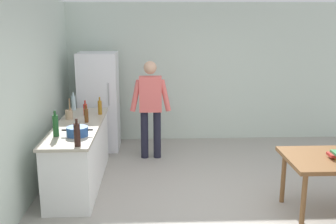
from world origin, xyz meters
TOP-DOWN VIEW (x-y plane):
  - ground_plane at (0.00, 0.00)m, footprint 14.00×14.00m
  - wall_back at (0.00, 3.00)m, footprint 6.40×0.12m
  - wall_left at (-2.60, 0.20)m, footprint 0.12×5.60m
  - kitchen_counter at (-2.00, 0.80)m, footprint 0.64×2.20m
  - refrigerator at (-1.90, 2.40)m, footprint 0.70×0.67m
  - person at (-0.95, 1.85)m, footprint 0.70×0.22m
  - cooking_pot at (-1.90, 0.24)m, footprint 0.40×0.28m
  - utensil_jar at (-2.19, 1.12)m, footprint 0.11×0.11m
  - bottle_wine_dark at (-1.82, -0.19)m, footprint 0.08×0.08m
  - bottle_sauce_red at (-1.98, 1.35)m, footprint 0.06×0.06m
  - bottle_beer_brown at (-1.89, 0.92)m, footprint 0.06×0.06m
  - bottle_water_clear at (-2.23, 1.73)m, footprint 0.07×0.07m
  - bottle_oil_amber at (-1.75, 1.41)m, footprint 0.06×0.06m
  - bottle_wine_green at (-2.17, 0.23)m, footprint 0.08×0.08m

SIDE VIEW (x-z plane):
  - ground_plane at x=0.00m, z-range 0.00..0.00m
  - kitchen_counter at x=-2.00m, z-range 0.00..0.90m
  - refrigerator at x=-1.90m, z-range 0.00..1.80m
  - cooking_pot at x=-1.90m, z-range 0.90..1.02m
  - person at x=-0.95m, z-range 0.13..1.83m
  - utensil_jar at x=-2.19m, z-range 0.82..1.14m
  - bottle_sauce_red at x=-1.98m, z-range 0.88..1.12m
  - bottle_beer_brown at x=-1.89m, z-range 0.88..1.14m
  - bottle_oil_amber at x=-1.75m, z-range 0.88..1.16m
  - bottle_water_clear at x=-2.23m, z-range 0.88..1.18m
  - bottle_wine_dark at x=-1.82m, z-range 0.88..1.22m
  - bottle_wine_green at x=-2.17m, z-range 0.88..1.22m
  - wall_back at x=0.00m, z-range 0.00..2.70m
  - wall_left at x=-2.60m, z-range 0.00..2.70m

